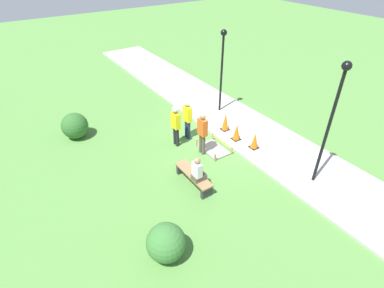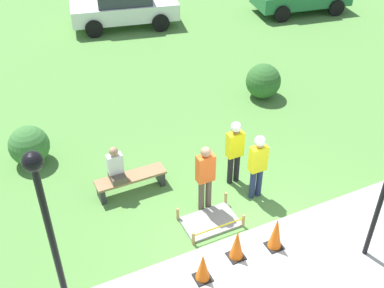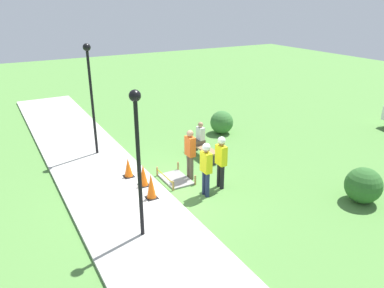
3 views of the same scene
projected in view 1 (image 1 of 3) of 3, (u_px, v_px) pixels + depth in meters
name	position (u px, v px, depth m)	size (l,w,h in m)	color
ground_plane	(217.00, 139.00, 12.75)	(60.00, 60.00, 0.00)	#51843D
sidewalk	(244.00, 128.00, 13.41)	(28.00, 2.99, 0.10)	#ADAAA3
wet_concrete_patch	(214.00, 149.00, 12.03)	(1.28, 0.87, 0.34)	gray
traffic_cone_near_patch	(255.00, 141.00, 11.84)	(0.34, 0.34, 0.67)	black
traffic_cone_far_patch	(237.00, 132.00, 12.33)	(0.34, 0.34, 0.74)	black
traffic_cone_sidewalk_edge	(225.00, 122.00, 12.95)	(0.34, 0.34, 0.82)	black
park_bench	(194.00, 177.00, 10.20)	(1.71, 0.44, 0.45)	#2D2D33
person_seated_on_bench	(198.00, 171.00, 9.68)	(0.36, 0.44, 0.89)	brown
worker_supervisor	(176.00, 123.00, 11.78)	(0.40, 0.26, 1.77)	black
worker_assistant	(187.00, 116.00, 12.26)	(0.40, 0.25, 1.76)	navy
bystander_in_orange_shirt	(202.00, 131.00, 11.34)	(0.40, 0.23, 1.75)	brown
lamppost_near	(222.00, 60.00, 13.32)	(0.28, 0.28, 3.81)	black
lamppost_far	(334.00, 110.00, 8.88)	(0.28, 0.28, 4.20)	black
shrub_rounded_near	(75.00, 126.00, 12.56)	(1.10, 1.10, 1.10)	#2D6028
shrub_rounded_mid	(166.00, 243.00, 7.72)	(1.05, 1.05, 1.05)	#387033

